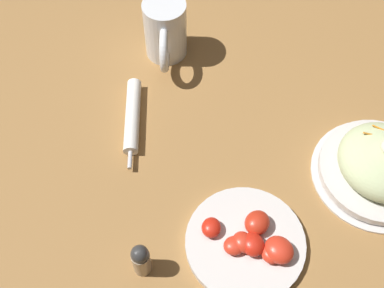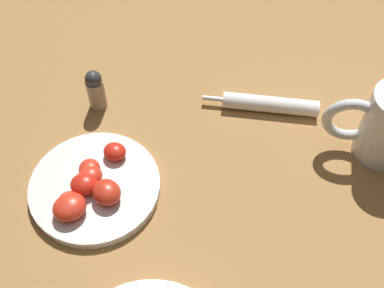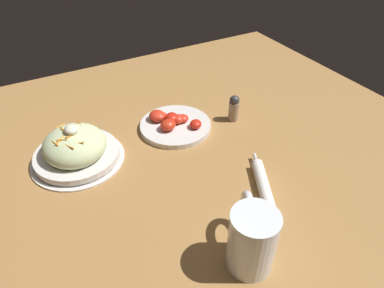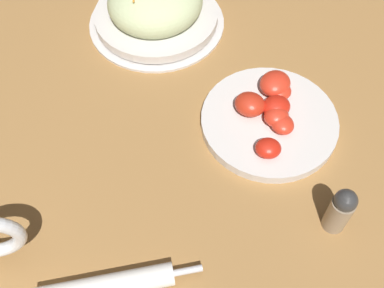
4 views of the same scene
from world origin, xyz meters
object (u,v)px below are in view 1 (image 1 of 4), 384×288
Objects in this scene: napkin_roll at (133,116)px; salad_plate at (381,165)px; tomato_plate at (248,242)px; beer_mug at (165,32)px; salt_shaker at (141,259)px.

salad_plate is at bearing 47.38° from napkin_roll.
tomato_plate is at bearing 11.60° from napkin_roll.
beer_mug is at bearing 171.17° from tomato_plate.
tomato_plate reaches higher than napkin_roll.
beer_mug reaches higher than napkin_roll.
beer_mug reaches higher than salt_shaker.
napkin_roll is 0.93× the size of tomato_plate.
salad_plate is 1.66× the size of beer_mug.
beer_mug is 0.20m from napkin_roll.
salad_plate is at bearing 24.77° from beer_mug.
beer_mug is 0.47m from tomato_plate.
salt_shaker is (0.28, -0.11, 0.03)m from napkin_roll.
salt_shaker is at bearing -104.84° from tomato_plate.
beer_mug is at bearing 149.31° from salt_shaker.
napkin_roll is 0.30m from salt_shaker.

